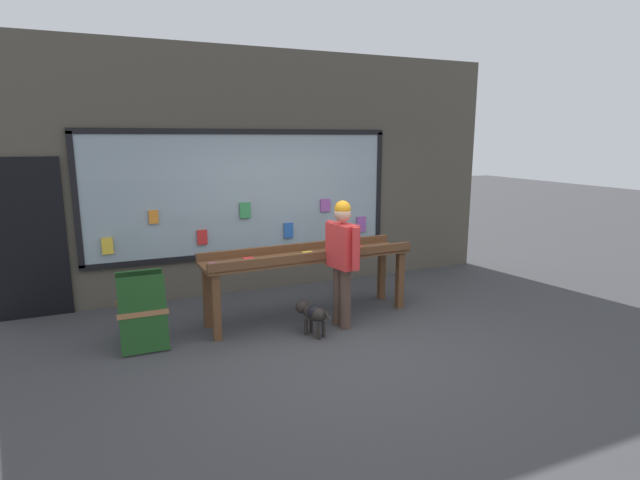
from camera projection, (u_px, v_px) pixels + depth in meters
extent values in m
plane|color=#38383A|center=(335.00, 340.00, 5.87)|extent=(40.00, 40.00, 0.00)
cube|color=#4C473D|center=(270.00, 172.00, 7.66)|extent=(7.63, 0.20, 3.62)
cube|color=#8C9EA8|center=(245.00, 194.00, 7.43)|extent=(4.56, 0.03, 1.81)
cube|color=black|center=(243.00, 132.00, 7.25)|extent=(4.64, 0.06, 0.08)
cube|color=black|center=(247.00, 253.00, 7.62)|extent=(4.64, 0.06, 0.08)
cube|color=black|center=(75.00, 201.00, 6.55)|extent=(0.08, 0.06, 1.81)
cube|color=black|center=(378.00, 188.00, 8.32)|extent=(0.08, 0.06, 1.81)
cube|color=yellow|center=(107.00, 246.00, 6.77)|extent=(0.14, 0.03, 0.23)
cube|color=orange|center=(154.00, 217.00, 6.94)|extent=(0.13, 0.03, 0.19)
cube|color=red|center=(202.00, 237.00, 7.26)|extent=(0.14, 0.03, 0.21)
cube|color=#338C4C|center=(245.00, 210.00, 7.44)|extent=(0.16, 0.03, 0.23)
cube|color=#2659B2|center=(288.00, 230.00, 7.78)|extent=(0.14, 0.03, 0.24)
cube|color=#994CA5|center=(325.00, 205.00, 7.95)|extent=(0.17, 0.03, 0.20)
cube|color=#994CA5|center=(361.00, 224.00, 8.28)|extent=(0.16, 0.03, 0.25)
cube|color=black|center=(28.00, 239.00, 6.41)|extent=(0.90, 0.04, 2.10)
cube|color=brown|center=(216.00, 307.00, 5.78)|extent=(0.09, 0.09, 0.80)
cube|color=brown|center=(400.00, 280.00, 6.89)|extent=(0.09, 0.09, 0.80)
cube|color=brown|center=(207.00, 296.00, 6.19)|extent=(0.09, 0.09, 0.80)
cube|color=brown|center=(382.00, 272.00, 7.30)|extent=(0.09, 0.09, 0.80)
cube|color=brown|center=(308.00, 256.00, 6.46)|extent=(2.80, 0.75, 0.04)
cube|color=brown|center=(318.00, 257.00, 6.20)|extent=(2.77, 0.19, 0.12)
cube|color=brown|center=(300.00, 248.00, 6.69)|extent=(2.77, 0.19, 0.12)
cube|color=#994CA5|center=(214.00, 265.00, 5.88)|extent=(0.18, 0.24, 0.02)
cube|color=red|center=(249.00, 260.00, 6.11)|extent=(0.14, 0.22, 0.03)
cube|color=yellow|center=(279.00, 259.00, 6.20)|extent=(0.18, 0.24, 0.02)
cube|color=yellow|center=(309.00, 253.00, 6.49)|extent=(0.14, 0.20, 0.02)
cube|color=yellow|center=(342.00, 252.00, 6.55)|extent=(0.15, 0.23, 0.02)
cube|color=red|center=(358.00, 247.00, 6.88)|extent=(0.14, 0.21, 0.02)
cube|color=yellow|center=(393.00, 246.00, 6.89)|extent=(0.19, 0.24, 0.03)
cylinder|color=#4C382D|center=(345.00, 299.00, 6.16)|extent=(0.14, 0.14, 0.77)
cylinder|color=#4C382D|center=(338.00, 295.00, 6.28)|extent=(0.14, 0.14, 0.77)
cube|color=red|center=(342.00, 246.00, 6.09)|extent=(0.28, 0.46, 0.54)
cylinder|color=red|center=(356.00, 249.00, 5.86)|extent=(0.09, 0.09, 0.52)
cylinder|color=red|center=(330.00, 241.00, 6.31)|extent=(0.09, 0.09, 0.52)
sphere|color=tan|center=(343.00, 214.00, 6.01)|extent=(0.21, 0.21, 0.21)
sphere|color=orange|center=(343.00, 209.00, 6.00)|extent=(0.20, 0.20, 0.20)
ellipsoid|color=black|center=(315.00, 313.00, 5.93)|extent=(0.30, 0.38, 0.18)
ellipsoid|color=black|center=(315.00, 313.00, 5.93)|extent=(0.26, 0.26, 0.19)
sphere|color=black|center=(302.00, 307.00, 6.06)|extent=(0.16, 0.16, 0.16)
cylinder|color=black|center=(327.00, 315.00, 5.79)|extent=(0.07, 0.10, 0.12)
cylinder|color=black|center=(311.00, 325.00, 6.06)|extent=(0.04, 0.04, 0.19)
cylinder|color=black|center=(306.00, 327.00, 6.00)|extent=(0.04, 0.04, 0.19)
cylinder|color=black|center=(324.00, 329.00, 5.93)|extent=(0.04, 0.04, 0.19)
cylinder|color=black|center=(318.00, 331.00, 5.87)|extent=(0.04, 0.04, 0.19)
cube|color=#193F19|center=(143.00, 314.00, 5.49)|extent=(0.51, 0.26, 0.83)
cube|color=brown|center=(143.00, 314.00, 5.49)|extent=(0.55, 0.06, 0.07)
cube|color=#193F19|center=(140.00, 301.00, 5.92)|extent=(0.51, 0.26, 0.83)
cube|color=brown|center=(140.00, 301.00, 5.92)|extent=(0.55, 0.06, 0.07)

